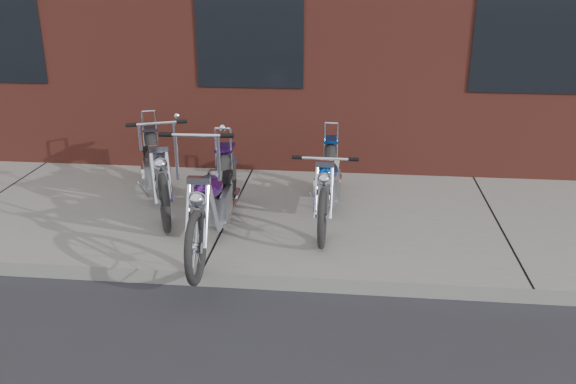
# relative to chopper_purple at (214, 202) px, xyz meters

# --- Properties ---
(ground) EXTENTS (120.00, 120.00, 0.00)m
(ground) POSITION_rel_chopper_purple_xyz_m (0.02, -0.70, -0.57)
(ground) COLOR #2A292D
(ground) RESTS_ON ground
(sidewalk) EXTENTS (22.00, 3.00, 0.15)m
(sidewalk) POSITION_rel_chopper_purple_xyz_m (0.02, 0.80, -0.50)
(sidewalk) COLOR gray
(sidewalk) RESTS_ON ground
(chopper_purple) EXTENTS (0.57, 2.35, 1.31)m
(chopper_purple) POSITION_rel_chopper_purple_xyz_m (0.00, 0.00, 0.00)
(chopper_purple) COLOR black
(chopper_purple) RESTS_ON sidewalk
(chopper_blue) EXTENTS (0.52, 2.14, 0.93)m
(chopper_blue) POSITION_rel_chopper_purple_xyz_m (1.12, 0.77, -0.04)
(chopper_blue) COLOR black
(chopper_blue) RESTS_ON sidewalk
(chopper_third) EXTENTS (0.97, 2.12, 1.14)m
(chopper_third) POSITION_rel_chopper_purple_xyz_m (-0.89, 0.94, -0.02)
(chopper_third) COLOR black
(chopper_third) RESTS_ON sidewalk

